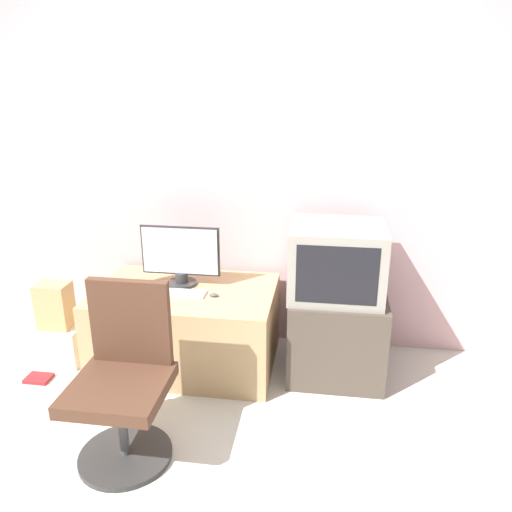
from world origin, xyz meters
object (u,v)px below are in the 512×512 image
Objects in this scene: office_chair at (124,384)px; book at (39,378)px; mouse at (214,295)px; crt_tv at (337,261)px; keyboard at (180,293)px; cardboard_box_lower at (60,344)px; main_monitor at (181,256)px.

office_chair reaches higher than book.
crt_tv is at bearing 8.78° from mouse.
keyboard is 0.23m from mouse.
book is (-1.17, -0.28, -0.57)m from mouse.
office_chair is at bearing -44.05° from cardboard_box_lower.
office_chair is 1.11m from book.
keyboard is at bearing 178.10° from mouse.
crt_tv is 2.16m from book.
crt_tv is 0.63× the size of office_chair.
cardboard_box_lower is at bearing -167.10° from main_monitor.
mouse is 0.19× the size of cardboard_box_lower.
book is (-0.90, -0.45, -0.77)m from main_monitor.
keyboard is at bearing 85.68° from office_chair.
mouse is at bearing -171.22° from crt_tv.
main_monitor reaches higher than cardboard_box_lower.
cardboard_box_lower is 0.29m from book.
keyboard is 1.13m from book.
book is at bearing 147.59° from office_chair.
crt_tv reaches higher than main_monitor.
mouse reaches higher than cardboard_box_lower.
cardboard_box_lower is (-1.93, -0.15, -0.68)m from crt_tv.
mouse is 1.33m from book.
main_monitor reaches higher than book.
main_monitor is 1.63× the size of cardboard_box_lower.
office_chair is (-1.09, -0.96, -0.40)m from crt_tv.
office_chair is at bearing -109.61° from mouse.
crt_tv is 1.77× the size of cardboard_box_lower.
keyboard reaches higher than book.
book is (-0.87, 0.56, -0.41)m from office_chair.
crt_tv is at bearing 4.35° from cardboard_box_lower.
main_monitor is 0.38m from mouse.
main_monitor reaches higher than keyboard.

